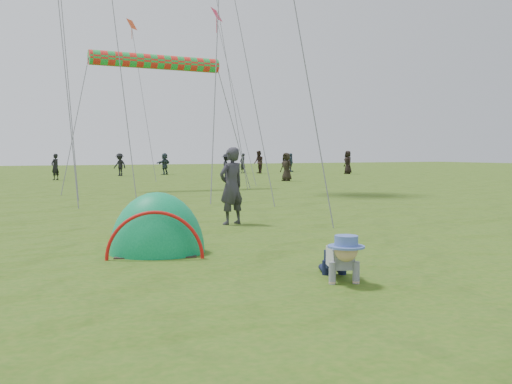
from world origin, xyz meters
name	(u,v)px	position (x,y,z in m)	size (l,w,h in m)	color
ground	(297,281)	(0.00, 0.00, 0.00)	(140.00, 140.00, 0.00)	#2B5712
crawling_toddler	(341,256)	(0.51, -0.27, 0.32)	(0.59, 0.84, 0.64)	black
popup_tent	(157,253)	(-1.04, 2.79, 0.00)	(1.57, 1.29, 2.03)	#037A42
standing_adult	(231,186)	(1.57, 5.68, 0.89)	(0.65, 0.43, 1.78)	#2D2B34
crowd_person_0	(243,163)	(15.41, 34.91, 0.79)	(0.58, 0.38, 1.58)	black
crowd_person_3	(227,166)	(10.14, 25.88, 0.79)	(1.02, 0.59, 1.59)	black
crowd_person_5	(165,164)	(8.92, 34.73, 0.81)	(1.50, 0.48, 1.61)	#2E3B44
crowd_person_6	(55,167)	(0.58, 29.64, 0.79)	(0.58, 0.38, 1.58)	black
crowd_person_7	(259,162)	(16.19, 33.61, 0.90)	(0.87, 0.68, 1.79)	black
crowd_person_8	(291,163)	(20.34, 35.80, 0.79)	(0.93, 0.39, 1.59)	#2C3D4C
crowd_person_10	(348,162)	(21.97, 29.83, 0.89)	(0.87, 0.57, 1.78)	black
crowd_person_15	(120,165)	(5.39, 33.84, 0.79)	(1.03, 0.59, 1.59)	black
crowd_person_16	(286,167)	(12.46, 22.52, 0.82)	(0.80, 0.52, 1.64)	black
rainbow_tube_kite	(156,62)	(3.63, 18.64, 5.67)	(0.64, 0.64, 5.83)	red
diamond_kite_0	(217,14)	(8.60, 23.65, 9.32)	(0.81, 0.81, 0.00)	#DF2A4C
diamond_kite_7	(132,24)	(5.41, 29.93, 9.71)	(0.74, 0.74, 0.00)	#D64219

